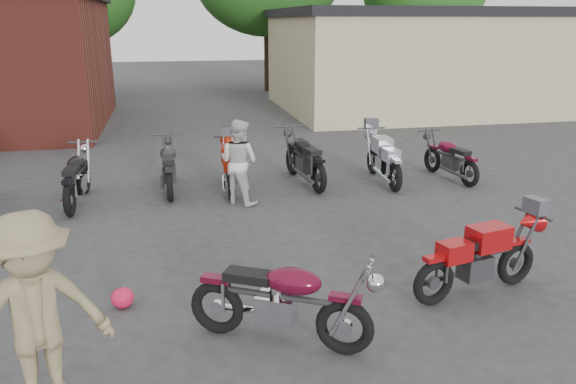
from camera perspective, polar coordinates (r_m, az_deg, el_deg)
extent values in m
plane|color=#313133|center=(6.74, -2.63, -12.51)|extent=(90.00, 90.00, 0.00)
cube|color=tan|center=(22.89, 12.60, 12.65)|extent=(10.00, 8.00, 3.50)
ellipsoid|color=red|center=(7.15, -16.47, -10.25)|extent=(0.29, 0.29, 0.25)
imported|color=beige|center=(10.51, -5.02, 3.05)|extent=(0.98, 0.97, 1.60)
imported|color=#857552|center=(5.23, -24.17, -11.68)|extent=(1.38, 1.08, 1.88)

